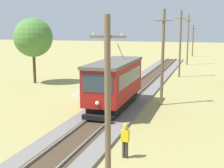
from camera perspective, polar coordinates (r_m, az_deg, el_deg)
red_tram at (r=25.22m, az=0.44°, el=0.33°), size 2.60×8.54×4.79m
utility_pole_near_tram at (r=12.67m, az=-0.75°, el=-3.28°), size 1.40×0.32×6.91m
utility_pole_mid at (r=27.04m, az=8.81°, el=4.75°), size 1.40×0.59×7.82m
utility_pole_far at (r=42.42m, az=11.79°, el=6.94°), size 1.40×0.25×8.37m
utility_pole_distant at (r=56.43m, az=13.07°, el=7.58°), size 1.40×0.60×8.26m
utility_pole_horizon at (r=72.05m, az=13.89°, el=7.40°), size 1.40×0.51×6.64m
gravel_pile at (r=30.92m, az=-5.04°, el=-0.97°), size 2.03×2.03×1.10m
track_worker at (r=16.38m, az=2.32°, el=-9.52°), size 0.41×0.29×1.78m
tree_left_far at (r=38.01m, az=-13.56°, el=7.86°), size 4.36×4.36×7.36m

